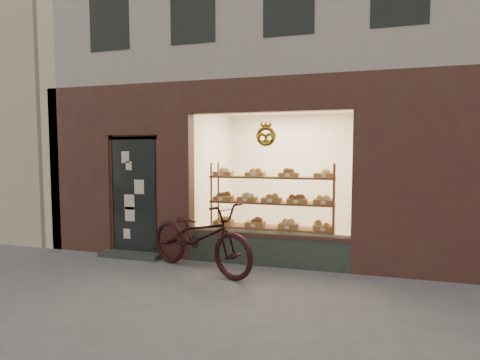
% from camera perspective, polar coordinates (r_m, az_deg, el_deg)
% --- Properties ---
extents(ground, '(90.00, 90.00, 0.00)m').
position_cam_1_polar(ground, '(4.69, -7.33, -19.52)').
color(ground, slate).
extents(display_shelf, '(2.20, 0.45, 1.70)m').
position_cam_1_polar(display_shelf, '(6.69, 4.85, -4.56)').
color(display_shelf, '#593518').
rests_on(display_shelf, ground).
extents(bicycle, '(2.25, 1.50, 1.12)m').
position_cam_1_polar(bicycle, '(6.04, -6.17, -8.52)').
color(bicycle, black).
rests_on(bicycle, ground).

